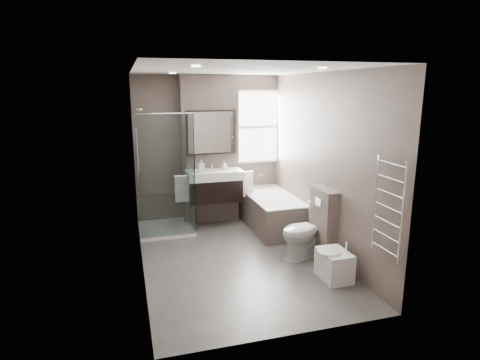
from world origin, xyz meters
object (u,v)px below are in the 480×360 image
object	(u,v)px
bathtub	(271,210)
bidet	(334,264)
vanity	(214,185)
toilet	(306,231)

from	to	relation	value
bathtub	bidet	size ratio (longest dim) A/B	3.30
vanity	bidet	bearing A→B (deg)	-66.80
bathtub	vanity	bearing A→B (deg)	160.63
toilet	vanity	bearing A→B (deg)	-164.79
vanity	toilet	distance (m)	1.93
vanity	bathtub	size ratio (longest dim) A/B	0.59
vanity	bathtub	distance (m)	1.07
toilet	bidet	world-z (taller)	toilet
toilet	bathtub	bearing A→B (deg)	166.39
vanity	bidet	distance (m)	2.63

